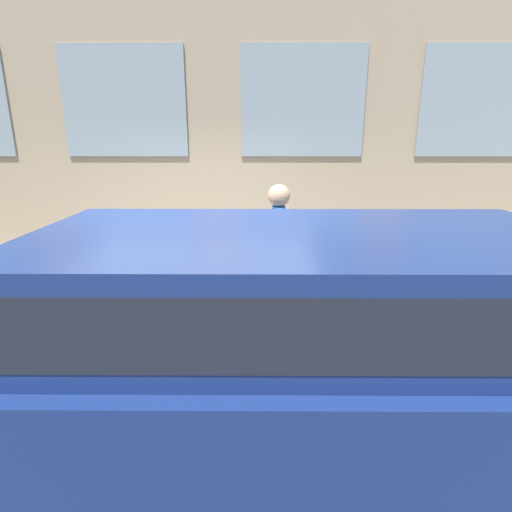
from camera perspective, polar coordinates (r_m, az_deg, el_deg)
name	(u,v)px	position (r m, az deg, el deg)	size (l,w,h in m)	color
ground_plane	(198,359)	(4.44, -8.27, -14.40)	(80.00, 80.00, 0.00)	#47474C
sidewalk	(210,310)	(5.41, -6.55, -7.66)	(2.27, 60.00, 0.14)	#A8A093
fire_hydrant	(233,289)	(4.71, -3.26, -4.72)	(0.27, 0.40, 0.84)	gray
person	(278,239)	(4.76, 3.22, 2.42)	(0.39, 0.26, 1.63)	#232328
parked_truck_navy_near	(289,339)	(2.71, 4.79, -11.77)	(1.85, 5.38, 1.71)	black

